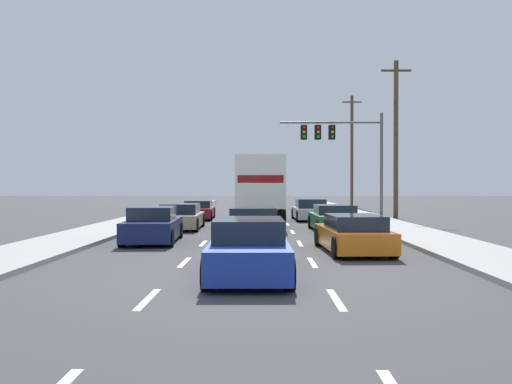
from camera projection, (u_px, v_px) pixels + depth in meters
ground_plane at (256, 217)px, 37.58m from camera, size 140.00×140.00×0.00m
sidewalk_right at (373, 220)px, 32.52m from camera, size 2.67×80.00×0.14m
sidewalk_left at (138, 220)px, 32.65m from camera, size 2.67×80.00×0.14m
lane_markings at (255, 221)px, 33.01m from camera, size 3.54×57.00×0.01m
car_maroon at (199, 210)px, 34.79m from camera, size 1.91×4.30×1.12m
car_tan at (181, 217)px, 27.09m from camera, size 1.99×4.51×1.19m
car_navy at (153, 226)px, 20.91m from camera, size 2.00×4.56×1.29m
box_truck at (259, 186)px, 30.55m from camera, size 2.72×8.12×3.46m
car_yellow at (252, 226)px, 21.03m from camera, size 2.10×4.27×1.26m
car_blue at (249, 250)px, 13.09m from camera, size 1.89×4.60×1.31m
car_silver at (310, 210)px, 33.95m from camera, size 2.01×4.60×1.24m
car_green at (335, 219)px, 25.99m from camera, size 2.08×4.47×1.17m
car_orange at (353, 234)px, 17.88m from camera, size 2.01×4.69×1.15m
traffic_signal_mast at (335, 139)px, 38.37m from camera, size 6.81×0.69×6.80m
utility_pole_mid at (396, 138)px, 35.27m from camera, size 1.80×0.28×9.57m
utility_pole_far at (352, 150)px, 54.16m from camera, size 1.80×0.28×10.34m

